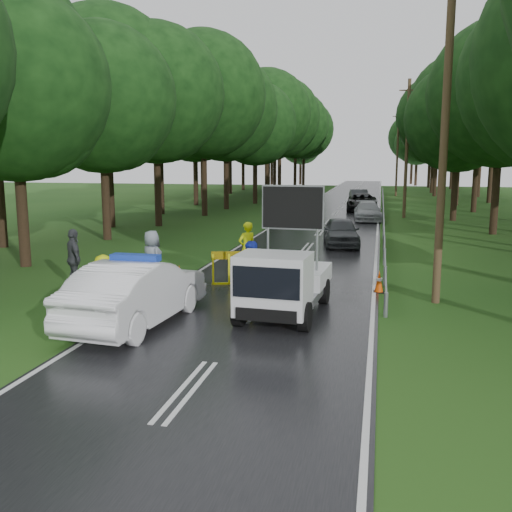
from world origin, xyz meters
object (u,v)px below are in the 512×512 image
(work_truck, at_px, (283,283))
(queue_car_first, at_px, (341,232))
(civilian, at_px, (253,273))
(queue_car_fourth, at_px, (359,197))
(barrier, at_px, (253,259))
(queue_car_second, at_px, (368,211))
(officer, at_px, (247,248))
(police_sedan, at_px, (137,293))
(queue_car_third, at_px, (362,202))

(work_truck, xyz_separation_m, queue_car_first, (0.67, 13.52, -0.25))
(civilian, height_order, queue_car_fourth, civilian)
(barrier, xyz_separation_m, queue_car_second, (3.40, 22.16, -0.23))
(work_truck, relative_size, queue_car_second, 0.99)
(officer, xyz_separation_m, civilian, (1.23, -4.50, -0.03))
(barrier, relative_size, queue_car_fourth, 0.62)
(queue_car_first, bearing_deg, officer, -118.31)
(work_truck, distance_m, queue_car_fourth, 39.65)
(work_truck, distance_m, queue_car_first, 13.54)
(police_sedan, xyz_separation_m, work_truck, (3.61, 1.64, 0.09))
(police_sedan, height_order, queue_car_third, police_sedan)
(barrier, height_order, civilian, civilian)
(officer, relative_size, queue_car_first, 0.48)
(civilian, xyz_separation_m, queue_car_fourth, (1.63, 38.66, -0.23))
(work_truck, height_order, officer, work_truck)
(queue_car_third, bearing_deg, officer, -98.16)
(officer, bearing_deg, police_sedan, 35.16)
(work_truck, height_order, queue_car_second, work_truck)
(queue_car_first, bearing_deg, queue_car_fourth, 82.30)
(police_sedan, bearing_deg, queue_car_first, -101.20)
(officer, height_order, queue_car_second, officer)
(police_sedan, xyz_separation_m, civilian, (2.53, 2.63, 0.11))
(queue_car_first, relative_size, queue_car_second, 0.91)
(police_sedan, relative_size, queue_car_third, 1.02)
(work_truck, bearing_deg, civilian, 140.99)
(barrier, xyz_separation_m, queue_car_fourth, (2.26, 35.87, -0.16))
(queue_car_second, bearing_deg, police_sedan, -104.21)
(barrier, relative_size, officer, 1.38)
(officer, relative_size, queue_car_third, 0.38)
(work_truck, relative_size, queue_car_first, 1.09)
(civilian, bearing_deg, queue_car_fourth, 74.18)
(barrier, bearing_deg, queue_car_second, 63.91)
(civilian, distance_m, queue_car_third, 32.42)
(civilian, bearing_deg, queue_car_third, 72.83)
(queue_car_first, xyz_separation_m, queue_car_second, (1.03, 12.43, -0.05))
(queue_car_second, height_order, queue_car_third, queue_car_third)
(police_sedan, height_order, work_truck, work_truck)
(work_truck, xyz_separation_m, queue_car_third, (1.06, 33.34, -0.23))
(civilian, height_order, queue_car_first, civilian)
(barrier, distance_m, officer, 1.82)
(police_sedan, distance_m, barrier, 5.75)
(civilian, xyz_separation_m, queue_car_second, (2.78, 24.95, -0.31))
(work_truck, height_order, barrier, work_truck)
(police_sedan, distance_m, queue_car_third, 35.29)
(queue_car_first, bearing_deg, queue_car_third, 80.94)
(officer, distance_m, queue_car_fourth, 34.28)
(police_sedan, bearing_deg, officer, -95.77)
(civilian, relative_size, queue_car_first, 0.47)
(police_sedan, xyz_separation_m, queue_car_second, (5.31, 27.58, -0.20))
(queue_car_fourth, bearing_deg, barrier, -101.25)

